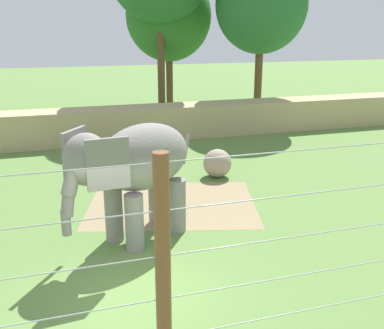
{
  "coord_description": "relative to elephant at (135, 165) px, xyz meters",
  "views": [
    {
      "loc": [
        -1.31,
        -8.53,
        5.48
      ],
      "look_at": [
        2.61,
        4.21,
        1.4
      ],
      "focal_mm": 41.99,
      "sensor_mm": 36.0,
      "label": 1
    }
  ],
  "objects": [
    {
      "name": "tree_right_of_centre",
      "position": [
        9.73,
        13.4,
        4.57
      ],
      "size": [
        5.17,
        5.17,
        9.42
      ],
      "color": "brown",
      "rests_on": "ground"
    },
    {
      "name": "ground_plane",
      "position": [
        -0.53,
        -2.43,
        -2.11
      ],
      "size": [
        120.0,
        120.0,
        0.0
      ],
      "primitive_type": "plane",
      "color": "#5B7F3D"
    },
    {
      "name": "embankment_wall",
      "position": [
        -0.53,
        11.24,
        -1.28
      ],
      "size": [
        36.0,
        1.8,
        1.65
      ],
      "primitive_type": "cube",
      "color": "tan",
      "rests_on": "ground"
    },
    {
      "name": "cable_fence",
      "position": [
        -0.51,
        -5.01,
        -0.2
      ],
      "size": [
        11.11,
        0.25,
        3.8
      ],
      "color": "brown",
      "rests_on": "ground"
    },
    {
      "name": "tree_far_left",
      "position": [
        5.45,
        17.76,
        4.05
      ],
      "size": [
        5.35,
        5.35,
        8.99
      ],
      "color": "brown",
      "rests_on": "ground"
    },
    {
      "name": "elephant",
      "position": [
        0.0,
        0.0,
        0.0
      ],
      "size": [
        3.88,
        3.04,
        3.18
      ],
      "color": "gray",
      "rests_on": "ground"
    },
    {
      "name": "enrichment_ball",
      "position": [
        3.87,
        4.34,
        -1.57
      ],
      "size": [
        1.08,
        1.08,
        1.08
      ],
      "primitive_type": "sphere",
      "color": "gray",
      "rests_on": "ground"
    },
    {
      "name": "dirt_patch",
      "position": [
        1.53,
        2.19,
        -2.1
      ],
      "size": [
        6.21,
        5.35,
        0.01
      ],
      "primitive_type": "cube",
      "rotation": [
        0.0,
        0.0,
        -0.27
      ],
      "color": "#937F5B",
      "rests_on": "ground"
    }
  ]
}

